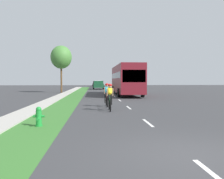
{
  "coord_description": "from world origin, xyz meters",
  "views": [
    {
      "loc": [
        -2.24,
        -5.45,
        1.79
      ],
      "look_at": [
        -0.41,
        19.12,
        0.82
      ],
      "focal_mm": 38.55,
      "sensor_mm": 36.0,
      "label": 1
    }
  ],
  "objects": [
    {
      "name": "fire_hydrant_green",
      "position": [
        -4.39,
        3.97,
        0.37
      ],
      "size": [
        0.44,
        0.38,
        0.76
      ],
      "color": "#1E8C33",
      "rests_on": "ground_plane"
    },
    {
      "name": "cyclist_trailing",
      "position": [
        -1.4,
        10.71,
        0.81
      ],
      "size": [
        0.42,
        1.72,
        1.58
      ],
      "color": "black",
      "rests_on": "ground_plane"
    },
    {
      "name": "lane_markings_center",
      "position": [
        0.0,
        24.0,
        0.0
      ],
      "size": [
        0.12,
        52.2,
        0.01
      ],
      "color": "white",
      "rests_on": "ground_plane"
    },
    {
      "name": "ground_plane",
      "position": [
        0.0,
        20.0,
        0.0
      ],
      "size": [
        120.0,
        120.0,
        0.0
      ],
      "primitive_type": "plane",
      "color": "#38383A"
    },
    {
      "name": "sedan_black",
      "position": [
        -1.76,
        67.09,
        0.77
      ],
      "size": [
        1.98,
        4.3,
        1.52
      ],
      "color": "black",
      "rests_on": "ground_plane"
    },
    {
      "name": "sidewalk_concrete",
      "position": [
        -6.0,
        20.0,
        0.0
      ],
      "size": [
        1.31,
        70.0,
        0.1
      ],
      "primitive_type": "cube",
      "color": "#B2ADA3",
      "rests_on": "ground_plane"
    },
    {
      "name": "grass_verge",
      "position": [
        -4.39,
        20.0,
        0.0
      ],
      "size": [
        1.9,
        70.0,
        0.01
      ],
      "primitive_type": "cube",
      "color": "#38722D",
      "rests_on": "ground_plane"
    },
    {
      "name": "suv_silver",
      "position": [
        -1.3,
        54.95,
        0.95
      ],
      "size": [
        2.15,
        4.7,
        1.79
      ],
      "color": "#A5A8AD",
      "rests_on": "ground_plane"
    },
    {
      "name": "pickup_dark_green",
      "position": [
        -1.37,
        42.18,
        0.83
      ],
      "size": [
        2.22,
        5.1,
        1.64
      ],
      "color": "#194C2D",
      "rests_on": "ground_plane"
    },
    {
      "name": "bus_maroon",
      "position": [
        1.55,
        22.97,
        1.98
      ],
      "size": [
        2.78,
        11.6,
        3.48
      ],
      "color": "maroon",
      "rests_on": "ground_plane"
    },
    {
      "name": "cyclist_lead",
      "position": [
        -1.34,
        8.53,
        0.81
      ],
      "size": [
        0.42,
        1.72,
        1.58
      ],
      "color": "black",
      "rests_on": "ground_plane"
    },
    {
      "name": "street_tree_near",
      "position": [
        -6.89,
        29.15,
        5.02
      ],
      "size": [
        2.97,
        2.97,
        6.67
      ],
      "color": "brown",
      "rests_on": "ground_plane"
    }
  ]
}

